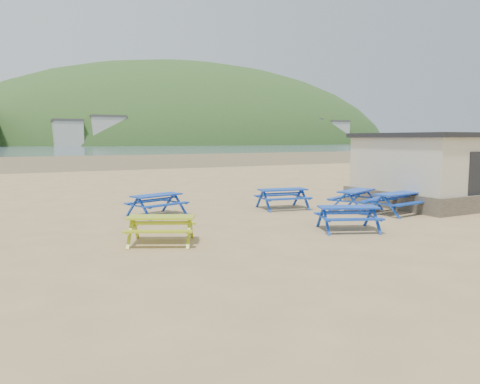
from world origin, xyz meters
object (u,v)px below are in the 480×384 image
picnic_table_blue_b (283,199)px  amenity_block (447,168)px  picnic_table_blue_a (157,205)px  picnic_table_yellow (161,230)px

picnic_table_blue_b → amenity_block: 7.90m
picnic_table_blue_a → picnic_table_yellow: (-1.38, -4.64, -0.02)m
amenity_block → picnic_table_blue_a: bearing=167.8°
picnic_table_blue_b → amenity_block: (7.56, -1.97, 1.15)m
picnic_table_yellow → picnic_table_blue_b: bearing=57.5°
amenity_block → picnic_table_blue_b: bearing=165.4°
picnic_table_blue_a → picnic_table_yellow: picnic_table_blue_a is taller
picnic_table_blue_b → picnic_table_blue_a: bearing=-178.7°
picnic_table_blue_b → picnic_table_yellow: size_ratio=0.97×
picnic_table_blue_a → picnic_table_blue_b: bearing=-27.1°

